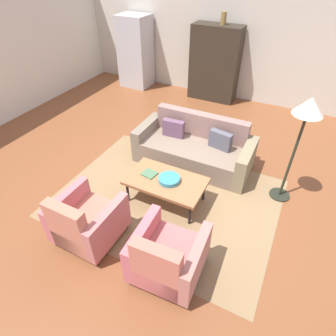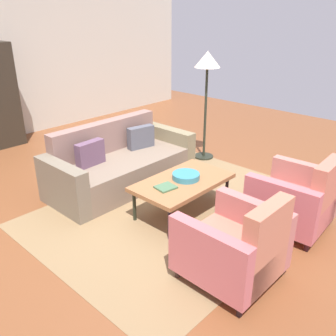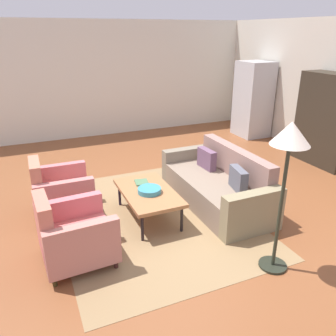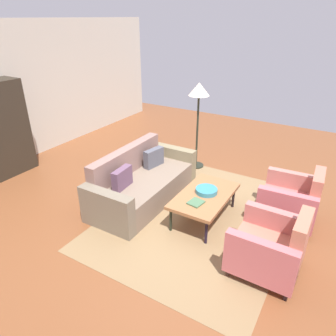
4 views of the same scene
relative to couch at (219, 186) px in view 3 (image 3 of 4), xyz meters
The scene contains 12 objects.
ground_plane 0.65m from the couch, 91.56° to the right, with size 10.81×10.81×0.00m, color brown.
wall_left 4.69m from the couch, behind, with size 0.12×7.51×2.80m, color silver.
area_rug 1.17m from the couch, 89.98° to the right, with size 3.40×2.60×0.01m, color olive.
couch is the anchor object (origin of this frame).
coffee_table 1.19m from the couch, 89.98° to the right, with size 1.20×0.70×0.43m.
armchair_left 2.43m from the couch, 104.31° to the right, with size 0.81×0.81×0.88m.
armchair_right 2.43m from the couch, 75.60° to the right, with size 0.84×0.84×0.88m.
fruit_bowl 1.20m from the couch, 87.16° to the right, with size 0.33×0.33×0.07m, color teal.
book_stack 1.23m from the couch, 103.78° to the right, with size 0.24×0.22×0.02m.
cabinet 2.98m from the couch, 103.29° to the left, with size 1.20×0.51×1.80m.
refrigerator 4.05m from the couch, 137.01° to the left, with size 0.80×0.73×1.85m.
floor_lamp 2.01m from the couch, ahead, with size 0.40×0.40×1.72m.
Camera 3 is at (4.11, -2.07, 2.54)m, focal length 36.29 mm.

